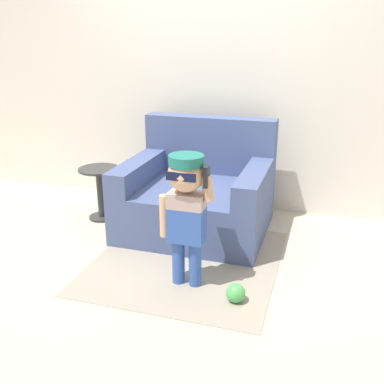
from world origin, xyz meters
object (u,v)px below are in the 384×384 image
(armchair, at_px, (198,195))
(toy_ball, at_px, (236,293))
(person_child, at_px, (186,201))
(side_table, at_px, (100,188))

(armchair, height_order, toy_ball, armchair)
(armchair, height_order, person_child, armchair)
(person_child, distance_m, toy_ball, 0.64)
(side_table, bearing_deg, person_child, -38.08)
(side_table, bearing_deg, toy_ball, -33.75)
(side_table, height_order, toy_ball, side_table)
(armchair, distance_m, toy_ball, 1.17)
(side_table, bearing_deg, armchair, 4.19)
(person_child, bearing_deg, armchair, 101.86)
(toy_ball, bearing_deg, armchair, 118.18)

